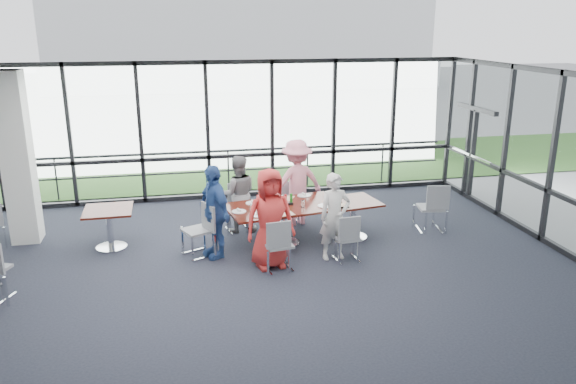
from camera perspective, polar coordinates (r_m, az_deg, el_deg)
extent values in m
cube|color=#1D202C|center=(8.81, -5.52, -10.26)|extent=(12.00, 10.00, 0.02)
cube|color=white|center=(7.89, -6.18, 11.00)|extent=(12.00, 10.00, 0.04)
cube|color=white|center=(13.05, -8.16, 6.11)|extent=(12.00, 0.10, 3.20)
cube|color=black|center=(13.71, 18.26, 3.59)|extent=(0.12, 1.60, 2.10)
cube|color=white|center=(11.43, -25.79, 3.07)|extent=(0.50, 0.50, 3.20)
cube|color=slate|center=(18.27, -9.00, 3.93)|extent=(80.00, 70.00, 0.02)
cube|color=#305020|center=(16.32, -8.64, 2.51)|extent=(80.00, 5.00, 0.01)
cube|color=silver|center=(40.11, -5.01, 15.34)|extent=(24.00, 10.00, 6.00)
cylinder|color=#2D2D33|center=(13.88, -8.14, 2.09)|extent=(12.00, 0.06, 0.06)
cube|color=#3C150B|center=(10.37, -0.33, -1.49)|extent=(2.30, 1.52, 0.04)
cylinder|color=silver|center=(10.49, -0.33, -3.43)|extent=(0.12, 0.12, 0.71)
cylinder|color=silver|center=(10.62, -0.33, -5.15)|extent=(0.56, 0.56, 0.03)
cube|color=#3C150B|center=(10.67, -17.81, -1.79)|extent=(0.86, 0.86, 0.04)
cylinder|color=silver|center=(10.79, -17.63, -3.68)|extent=(0.12, 0.12, 0.71)
cube|color=#3C150B|center=(10.73, 6.68, -0.98)|extent=(1.02, 1.02, 0.04)
cylinder|color=silver|center=(10.85, 6.61, -2.86)|extent=(0.12, 0.12, 0.71)
imported|color=red|center=(9.37, -1.86, -2.71)|extent=(0.91, 0.66, 1.71)
imported|color=silver|center=(9.75, 4.77, -2.51)|extent=(0.60, 0.47, 1.54)
imported|color=gray|center=(11.05, -5.10, -0.20)|extent=(0.76, 0.48, 1.53)
imported|color=pink|center=(11.39, 0.87, 0.98)|extent=(1.23, 0.80, 1.76)
imported|color=#2C4E92|center=(9.87, -7.53, -1.97)|extent=(0.87, 1.11, 1.66)
cylinder|color=white|center=(9.84, -3.04, -2.36)|extent=(0.27, 0.27, 0.01)
cylinder|color=white|center=(10.35, 3.81, -1.41)|extent=(0.28, 0.28, 0.01)
cylinder|color=white|center=(10.50, -3.57, -1.13)|extent=(0.28, 0.28, 0.01)
cylinder|color=white|center=(10.95, 1.65, -0.35)|extent=(0.26, 0.26, 0.01)
cylinder|color=white|center=(10.05, -5.01, -1.99)|extent=(0.26, 0.26, 0.01)
cylinder|color=white|center=(10.02, -1.23, -1.57)|extent=(0.08, 0.08, 0.15)
cylinder|color=white|center=(10.25, 1.52, -1.21)|extent=(0.07, 0.07, 0.13)
cylinder|color=white|center=(10.54, -0.61, -0.67)|extent=(0.07, 0.07, 0.14)
cylinder|color=white|center=(10.01, -3.71, -1.66)|extent=(0.07, 0.07, 0.14)
cube|color=silver|center=(9.90, -0.29, -2.25)|extent=(0.35, 0.28, 0.00)
cube|color=silver|center=(10.43, 5.22, -1.33)|extent=(0.33, 0.25, 0.00)
cube|color=silver|center=(10.81, -0.07, -0.60)|extent=(0.35, 0.39, 0.00)
cube|color=black|center=(10.40, 0.23, -1.21)|extent=(0.10, 0.07, 0.04)
cylinder|color=#B9050F|center=(10.44, -0.27, -0.73)|extent=(0.06, 0.06, 0.18)
cylinder|color=#1C7D1E|center=(10.42, 0.32, -0.71)|extent=(0.05, 0.05, 0.20)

